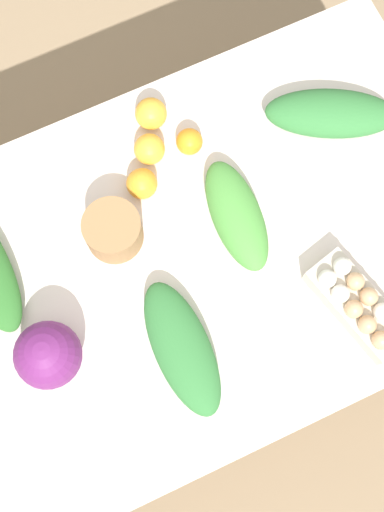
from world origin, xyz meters
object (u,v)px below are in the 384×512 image
Objects in this scene: egg_carton at (359,305)px; paper_bag at (113,231)px; orange_3 at (189,142)px; greens_bunch_chard at (237,215)px; orange_0 at (149,149)px; orange_1 at (151,114)px; greens_bunch_scallion at (182,348)px; greens_bunch_beet_tops at (331,114)px; cabbage_purple at (48,355)px; orange_2 at (142,184)px.

paper_bag reaches higher than egg_carton.
orange_3 is at bearing 27.76° from paper_bag.
greens_bunch_chard is 0.27m from orange_0.
greens_bunch_scallion is at bearing -107.08° from orange_1.
orange_1 is (0.04, 0.09, 0.00)m from orange_0.
greens_bunch_beet_tops is 0.45m from orange_1.
orange_3 is (0.51, 0.35, -0.04)m from cabbage_purple.
greens_bunch_chard reaches higher than orange_3.
greens_bunch_chard is 3.78× the size of orange_2.
paper_bag is 2.08× the size of orange_3.
greens_bunch_scallion is at bearing -20.89° from cabbage_purple.
orange_0 is at bearing 168.05° from orange_3.
orange_1 is at bearing 6.36° from egg_carton.
orange_1 is (0.21, 0.25, -0.01)m from paper_bag.
greens_bunch_chard is 3.75× the size of orange_0.
orange_1 is at bearing 59.11° from orange_2.
cabbage_purple is 0.91m from greens_bunch_beet_tops.
greens_bunch_scallion is 0.52m from orange_3.
greens_bunch_scallion is (0.28, -0.11, -0.04)m from cabbage_purple.
paper_bag is 0.32m from greens_bunch_scallion.
paper_bag reaches higher than orange_1.
orange_1 is (-0.24, 0.65, -0.00)m from egg_carton.
cabbage_purple reaches higher than greens_bunch_chard.
orange_0 is (-0.28, 0.57, -0.00)m from egg_carton.
cabbage_purple is 1.92× the size of orange_1.
greens_bunch_beet_tops is at bearing 32.82° from greens_bunch_scallion.
egg_carton is 0.60m from orange_2.
greens_bunch_scallion is 4.32× the size of orange_2.
paper_bag is 0.42× the size of greens_bunch_scallion.
orange_1 is (0.46, 0.46, -0.04)m from cabbage_purple.
cabbage_purple is at bearing -137.84° from orange_0.
paper_bag is at bearing -152.24° from orange_3.
orange_2 is (-0.17, 0.17, -0.00)m from greens_bunch_chard.
greens_bunch_scallion is (-0.58, -0.38, -0.01)m from greens_bunch_beet_tops.
greens_bunch_beet_tops is at bearing -3.47° from orange_2.
greens_bunch_chard is (-0.16, 0.32, -0.00)m from egg_carton.
cabbage_purple is at bearing 60.71° from egg_carton.
greens_bunch_chard is (0.29, -0.09, -0.01)m from paper_bag.
orange_1 reaches higher than orange_2.
orange_3 is at bearing 63.33° from greens_bunch_scallion.
orange_2 is at bearing 79.09° from greens_bunch_scallion.
orange_1 is 0.12m from orange_3.
orange_2 is at bearing -160.61° from orange_3.
cabbage_purple is at bearing -162.73° from greens_bunch_beet_tops.
orange_2 is (0.36, 0.30, -0.04)m from cabbage_purple.
greens_bunch_chard reaches higher than orange_1.
cabbage_purple is 0.53× the size of greens_bunch_chard.
cabbage_purple is at bearing -166.54° from greens_bunch_chard.
greens_bunch_beet_tops is 0.36m from orange_3.
greens_bunch_beet_tops is 0.46m from orange_0.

